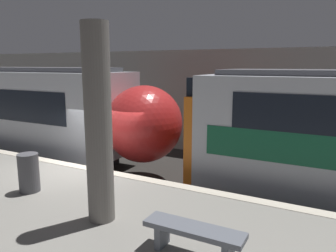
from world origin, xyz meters
name	(u,v)px	position (x,y,z in m)	size (l,w,h in m)	color
ground_plane	(85,202)	(0.00, 0.00, 0.00)	(120.00, 120.00, 0.00)	#282623
station_rear_barrier	(185,101)	(0.00, 6.65, 2.24)	(50.00, 0.15, 4.47)	#9E998E
support_pillar_near	(98,125)	(2.55, -2.28, 2.82)	(0.47, 0.47, 3.46)	slate
platform_bench	(194,234)	(4.47, -2.55, 1.43)	(1.50, 0.40, 0.45)	slate
trash_bin	(29,173)	(0.29, -1.99, 1.51)	(0.44, 0.44, 0.85)	#4C4C51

